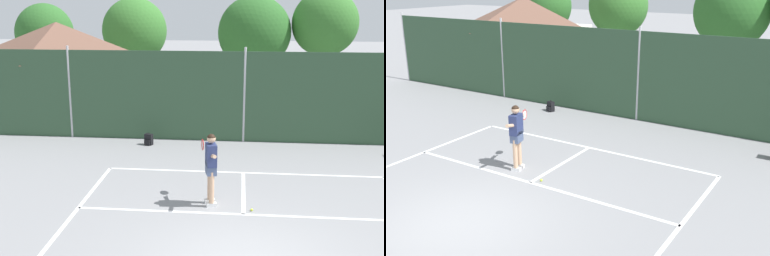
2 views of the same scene
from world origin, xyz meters
TOP-DOWN VIEW (x-y plane):
  - court_markings at (0.00, 0.65)m, footprint 8.30×11.10m
  - chainlink_fence at (0.00, 9.00)m, footprint 26.09×0.09m
  - clubhouse_building at (-8.36, 12.89)m, footprint 5.59×5.64m
  - treeline_backdrop at (0.27, 19.41)m, footprint 25.52×3.65m
  - tennis_player at (-0.83, 3.01)m, footprint 0.48×1.39m
  - tennis_ball at (0.20, 2.70)m, footprint 0.07×0.07m
  - backpack_black at (-3.39, 8.19)m, footprint 0.32×0.31m

SIDE VIEW (x-z plane):
  - court_markings at x=0.00m, z-range 0.00..0.01m
  - tennis_ball at x=0.20m, z-range 0.00..0.07m
  - backpack_black at x=-3.39m, z-range -0.04..0.42m
  - tennis_player at x=-0.83m, z-range 0.18..2.04m
  - chainlink_fence at x=0.00m, z-range -0.07..3.38m
  - clubhouse_building at x=-8.36m, z-range 0.07..4.23m
  - treeline_backdrop at x=0.27m, z-range 0.60..6.31m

